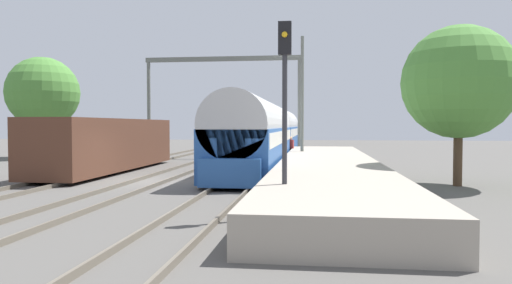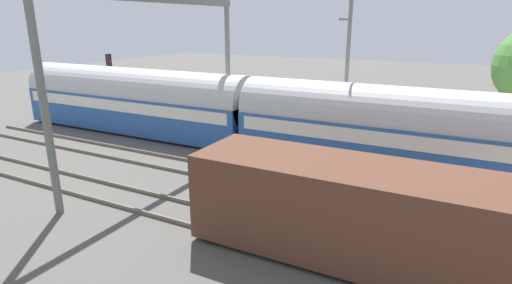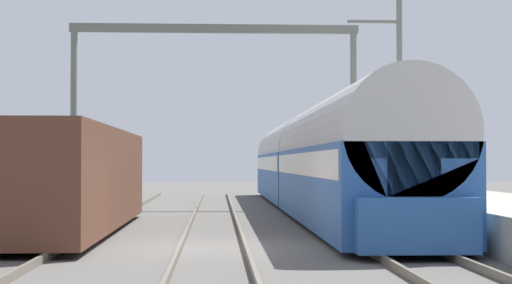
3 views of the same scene
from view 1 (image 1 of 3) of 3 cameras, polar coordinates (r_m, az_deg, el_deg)
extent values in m
plane|color=#56534F|center=(21.86, -12.19, -4.64)|extent=(120.00, 120.00, 0.00)
cube|color=#696052|center=(23.82, -22.96, -4.01)|extent=(0.08, 60.00, 0.16)
cube|color=#696052|center=(23.14, -19.87, -4.15)|extent=(0.08, 60.00, 0.16)
cube|color=#696052|center=(22.10, -13.96, -4.37)|extent=(0.08, 60.00, 0.16)
cube|color=#696052|center=(21.63, -10.39, -4.48)|extent=(0.08, 60.00, 0.16)
cube|color=#696052|center=(21.00, -3.73, -4.65)|extent=(0.08, 60.00, 0.16)
cube|color=#696052|center=(20.78, 0.17, -4.72)|extent=(0.08, 60.00, 0.16)
cube|color=#A39989|center=(22.59, 8.64, -3.25)|extent=(4.40, 28.00, 0.90)
cube|color=#28569E|center=(26.15, 0.06, -0.73)|extent=(2.90, 16.00, 2.20)
cube|color=silver|center=(26.13, 0.06, 0.65)|extent=(2.93, 15.36, 0.64)
cylinder|color=#B9B9B9|center=(26.12, 0.06, 2.12)|extent=(2.84, 16.00, 2.84)
cube|color=#28569E|center=(42.41, 2.77, 0.33)|extent=(2.90, 16.00, 2.20)
cube|color=silver|center=(42.40, 2.78, 1.18)|extent=(2.93, 15.36, 0.64)
cylinder|color=#B9B9B9|center=(42.40, 2.78, 2.09)|extent=(2.84, 16.00, 2.84)
cube|color=#28569E|center=(18.06, -3.18, -3.73)|extent=(2.40, 0.50, 1.10)
cube|color=#563323|center=(27.08, -17.27, -0.20)|extent=(2.80, 13.00, 2.70)
cube|color=black|center=(27.16, -17.24, -2.94)|extent=(2.52, 11.96, 0.10)
cylinder|color=#292929|center=(33.26, 4.18, -1.58)|extent=(0.22, 0.22, 0.85)
cube|color=maroon|center=(33.22, 4.18, -0.30)|extent=(0.45, 0.34, 0.64)
sphere|color=tan|center=(33.21, 4.18, 0.46)|extent=(0.24, 0.24, 0.24)
cylinder|color=#2D2D33|center=(13.08, 3.45, 0.71)|extent=(0.14, 0.14, 4.44)
cube|color=black|center=(13.29, 3.48, 12.31)|extent=(0.36, 0.20, 0.90)
sphere|color=yellow|center=(13.19, 3.44, 12.75)|extent=(0.16, 0.16, 0.16)
cylinder|color=#2D2D33|center=(46.17, 5.51, 1.17)|extent=(0.14, 0.14, 3.66)
cube|color=black|center=(46.19, 5.52, 4.00)|extent=(0.36, 0.20, 0.90)
sphere|color=red|center=(46.07, 5.52, 3.97)|extent=(0.16, 0.16, 0.16)
cylinder|color=slate|center=(38.90, -12.71, 3.80)|extent=(0.28, 0.28, 7.50)
cylinder|color=slate|center=(36.62, 5.23, 3.95)|extent=(0.28, 0.28, 7.50)
cube|color=slate|center=(37.64, -4.03, 9.91)|extent=(12.37, 0.24, 0.36)
cylinder|color=slate|center=(29.64, 5.56, 4.88)|extent=(0.20, 0.20, 8.00)
cube|color=slate|center=(29.95, 3.83, 10.24)|extent=(1.80, 0.10, 0.10)
cylinder|color=#4C3826|center=(40.06, -24.10, 0.38)|extent=(0.36, 0.36, 2.97)
sphere|color=#4A8636|center=(40.13, -24.17, 5.42)|extent=(5.44, 5.44, 5.44)
cylinder|color=#4C3826|center=(21.38, 23.03, -1.48)|extent=(0.36, 0.36, 2.55)
sphere|color=#4A8636|center=(21.41, 23.15, 6.62)|extent=(4.66, 4.66, 4.66)
camera|label=2|loc=(32.73, -35.23, 9.01)|focal=28.37mm
camera|label=3|loc=(7.47, -65.72, -3.69)|focal=56.50mm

